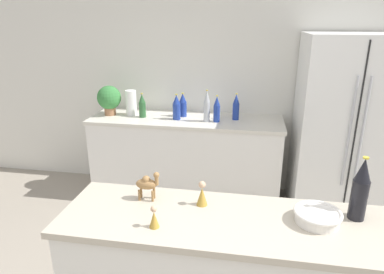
{
  "coord_description": "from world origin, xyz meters",
  "views": [
    {
      "loc": [
        0.14,
        -0.94,
        1.86
      ],
      "look_at": [
        -0.28,
        1.45,
        1.01
      ],
      "focal_mm": 32.0,
      "sensor_mm": 36.0,
      "label": 1
    }
  ],
  "objects_px": {
    "wine_bottle": "(360,190)",
    "back_bottle_0": "(207,107)",
    "potted_plant": "(109,99)",
    "back_bottle_5": "(236,107)",
    "back_bottle_1": "(183,105)",
    "paper_towel_roll": "(131,103)",
    "wise_man_figurine_crimson": "(154,218)",
    "back_bottle_3": "(217,109)",
    "back_bottle_2": "(177,107)",
    "back_bottle_4": "(142,106)",
    "camel_figurine": "(147,183)",
    "wise_man_figurine_blue": "(202,195)",
    "fruit_bowl": "(318,216)",
    "refrigerator": "(343,130)"
  },
  "relations": [
    {
      "from": "wine_bottle",
      "to": "back_bottle_0",
      "type": "bearing_deg",
      "value": 119.99
    },
    {
      "from": "potted_plant",
      "to": "back_bottle_5",
      "type": "relative_size",
      "value": 1.16
    },
    {
      "from": "potted_plant",
      "to": "back_bottle_1",
      "type": "distance_m",
      "value": 0.78
    },
    {
      "from": "paper_towel_roll",
      "to": "back_bottle_1",
      "type": "distance_m",
      "value": 0.55
    },
    {
      "from": "paper_towel_roll",
      "to": "wise_man_figurine_crimson",
      "type": "relative_size",
      "value": 2.32
    },
    {
      "from": "back_bottle_1",
      "to": "back_bottle_3",
      "type": "xyz_separation_m",
      "value": [
        0.37,
        -0.14,
        0.01
      ]
    },
    {
      "from": "paper_towel_roll",
      "to": "wine_bottle",
      "type": "relative_size",
      "value": 0.81
    },
    {
      "from": "wise_man_figurine_crimson",
      "to": "back_bottle_2",
      "type": "bearing_deg",
      "value": 99.22
    },
    {
      "from": "back_bottle_4",
      "to": "camel_figurine",
      "type": "bearing_deg",
      "value": -71.43
    },
    {
      "from": "wise_man_figurine_blue",
      "to": "back_bottle_1",
      "type": "bearing_deg",
      "value": 104.38
    },
    {
      "from": "wine_bottle",
      "to": "fruit_bowl",
      "type": "height_order",
      "value": "wine_bottle"
    },
    {
      "from": "back_bottle_5",
      "to": "wise_man_figurine_blue",
      "type": "xyz_separation_m",
      "value": [
        -0.09,
        -1.79,
        -0.03
      ]
    },
    {
      "from": "paper_towel_roll",
      "to": "wise_man_figurine_crimson",
      "type": "bearing_deg",
      "value": -67.88
    },
    {
      "from": "fruit_bowl",
      "to": "refrigerator",
      "type": "bearing_deg",
      "value": 73.2
    },
    {
      "from": "back_bottle_4",
      "to": "wise_man_figurine_blue",
      "type": "xyz_separation_m",
      "value": [
        0.87,
        -1.72,
        -0.02
      ]
    },
    {
      "from": "potted_plant",
      "to": "back_bottle_1",
      "type": "bearing_deg",
      "value": 5.53
    },
    {
      "from": "back_bottle_1",
      "to": "fruit_bowl",
      "type": "relative_size",
      "value": 1.09
    },
    {
      "from": "potted_plant",
      "to": "wise_man_figurine_blue",
      "type": "xyz_separation_m",
      "value": [
        1.24,
        -1.75,
        -0.08
      ]
    },
    {
      "from": "back_bottle_5",
      "to": "camel_figurine",
      "type": "relative_size",
      "value": 1.63
    },
    {
      "from": "back_bottle_4",
      "to": "potted_plant",
      "type": "bearing_deg",
      "value": 175.74
    },
    {
      "from": "paper_towel_roll",
      "to": "camel_figurine",
      "type": "xyz_separation_m",
      "value": [
        0.72,
        -1.78,
        0.0
      ]
    },
    {
      "from": "back_bottle_0",
      "to": "back_bottle_4",
      "type": "height_order",
      "value": "back_bottle_0"
    },
    {
      "from": "back_bottle_1",
      "to": "paper_towel_roll",
      "type": "bearing_deg",
      "value": -175.95
    },
    {
      "from": "back_bottle_0",
      "to": "wise_man_figurine_crimson",
      "type": "xyz_separation_m",
      "value": [
        0.0,
        -1.92,
        -0.07
      ]
    },
    {
      "from": "refrigerator",
      "to": "wise_man_figurine_blue",
      "type": "xyz_separation_m",
      "value": [
        -1.1,
        -1.68,
        0.11
      ]
    },
    {
      "from": "refrigerator",
      "to": "back_bottle_5",
      "type": "bearing_deg",
      "value": 173.52
    },
    {
      "from": "back_bottle_5",
      "to": "fruit_bowl",
      "type": "distance_m",
      "value": 1.92
    },
    {
      "from": "back_bottle_5",
      "to": "wine_bottle",
      "type": "distance_m",
      "value": 1.92
    },
    {
      "from": "back_bottle_2",
      "to": "back_bottle_0",
      "type": "bearing_deg",
      "value": -4.78
    },
    {
      "from": "back_bottle_1",
      "to": "back_bottle_2",
      "type": "distance_m",
      "value": 0.13
    },
    {
      "from": "wise_man_figurine_blue",
      "to": "wise_man_figurine_crimson",
      "type": "distance_m",
      "value": 0.31
    },
    {
      "from": "potted_plant",
      "to": "paper_towel_roll",
      "type": "relative_size",
      "value": 1.18
    },
    {
      "from": "potted_plant",
      "to": "wine_bottle",
      "type": "distance_m",
      "value": 2.66
    },
    {
      "from": "camel_figurine",
      "to": "back_bottle_1",
      "type": "bearing_deg",
      "value": 95.31
    },
    {
      "from": "back_bottle_3",
      "to": "camel_figurine",
      "type": "distance_m",
      "value": 1.69
    },
    {
      "from": "refrigerator",
      "to": "back_bottle_1",
      "type": "relative_size",
      "value": 6.97
    },
    {
      "from": "refrigerator",
      "to": "camel_figurine",
      "type": "relative_size",
      "value": 10.5
    },
    {
      "from": "refrigerator",
      "to": "paper_towel_roll",
      "type": "bearing_deg",
      "value": 177.11
    },
    {
      "from": "back_bottle_0",
      "to": "back_bottle_5",
      "type": "relative_size",
      "value": 1.18
    },
    {
      "from": "wine_bottle",
      "to": "paper_towel_roll",
      "type": "bearing_deg",
      "value": 135.04
    },
    {
      "from": "back_bottle_4",
      "to": "camel_figurine",
      "type": "distance_m",
      "value": 1.81
    },
    {
      "from": "paper_towel_roll",
      "to": "back_bottle_1",
      "type": "xyz_separation_m",
      "value": [
        0.55,
        0.04,
        -0.01
      ]
    },
    {
      "from": "potted_plant",
      "to": "back_bottle_4",
      "type": "bearing_deg",
      "value": -4.26
    },
    {
      "from": "wise_man_figurine_crimson",
      "to": "fruit_bowl",
      "type": "bearing_deg",
      "value": 12.92
    },
    {
      "from": "back_bottle_5",
      "to": "camel_figurine",
      "type": "distance_m",
      "value": 1.83
    },
    {
      "from": "fruit_bowl",
      "to": "back_bottle_5",
      "type": "bearing_deg",
      "value": 104.72
    },
    {
      "from": "camel_figurine",
      "to": "wise_man_figurine_blue",
      "type": "bearing_deg",
      "value": -1.26
    },
    {
      "from": "fruit_bowl",
      "to": "wise_man_figurine_blue",
      "type": "bearing_deg",
      "value": 173.38
    },
    {
      "from": "back_bottle_2",
      "to": "back_bottle_5",
      "type": "distance_m",
      "value": 0.6
    },
    {
      "from": "potted_plant",
      "to": "wise_man_figurine_blue",
      "type": "bearing_deg",
      "value": -54.58
    }
  ]
}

